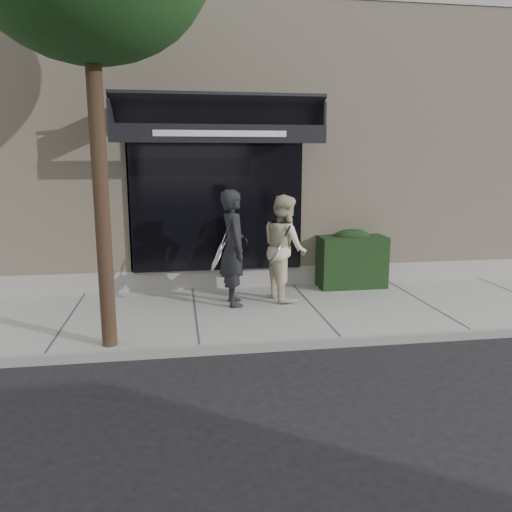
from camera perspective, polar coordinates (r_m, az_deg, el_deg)
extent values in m
plane|color=black|center=(8.65, 6.51, -6.52)|extent=(80.00, 80.00, 0.00)
cube|color=gray|center=(8.63, 6.52, -6.14)|extent=(20.00, 3.00, 0.12)
cube|color=gray|center=(7.23, 9.82, -9.63)|extent=(20.00, 0.10, 0.14)
cube|color=beige|center=(13.13, 0.89, 11.73)|extent=(14.00, 7.00, 5.50)
cube|color=gray|center=(10.17, 4.02, -2.32)|extent=(14.02, 0.42, 0.50)
cube|color=black|center=(9.55, -4.51, 6.22)|extent=(3.20, 0.30, 2.60)
cube|color=gray|center=(9.71, -14.09, 6.00)|extent=(0.08, 0.40, 2.60)
cube|color=gray|center=(9.95, 4.70, 6.41)|extent=(0.08, 0.40, 2.60)
cube|color=gray|center=(9.68, -4.71, 14.22)|extent=(3.36, 0.40, 0.12)
cube|color=black|center=(9.00, -4.39, 16.12)|extent=(3.60, 1.03, 0.55)
cube|color=black|center=(8.48, -4.07, 13.79)|extent=(3.60, 0.05, 0.30)
cube|color=white|center=(8.45, -4.05, 13.80)|extent=(2.20, 0.01, 0.10)
cube|color=black|center=(9.03, -16.13, 15.20)|extent=(0.04, 1.00, 0.45)
cube|color=black|center=(9.31, 7.02, 15.41)|extent=(0.04, 1.00, 0.45)
cube|color=black|center=(9.98, 10.79, -0.59)|extent=(1.30, 0.70, 1.00)
ellipsoid|color=black|center=(9.89, 10.90, 2.25)|extent=(0.71, 0.38, 0.27)
cylinder|color=black|center=(6.71, -17.41, 8.81)|extent=(0.20, 0.20, 4.80)
imported|color=black|center=(8.48, -2.56, 0.93)|extent=(0.50, 0.74, 1.98)
torus|color=silver|center=(8.24, -4.31, 0.43)|extent=(0.15, 0.31, 0.29)
cylinder|color=silver|center=(8.24, -4.31, 0.43)|extent=(0.12, 0.28, 0.25)
cylinder|color=silver|center=(8.24, -4.31, 0.43)|extent=(0.18, 0.03, 0.09)
cylinder|color=black|center=(8.24, -4.31, 0.43)|extent=(0.20, 0.04, 0.10)
torus|color=silver|center=(8.10, -4.55, -0.48)|extent=(0.17, 0.31, 0.28)
cylinder|color=silver|center=(8.10, -4.55, -0.48)|extent=(0.13, 0.27, 0.24)
cylinder|color=silver|center=(8.10, -4.55, -0.48)|extent=(0.17, 0.02, 0.10)
cylinder|color=black|center=(8.10, -4.55, -0.48)|extent=(0.19, 0.04, 0.12)
imported|color=beige|center=(8.85, 3.29, 0.99)|extent=(0.85, 1.02, 1.87)
torus|color=silver|center=(8.51, 2.32, 0.39)|extent=(0.21, 0.33, 0.28)
cylinder|color=silver|center=(8.51, 2.32, 0.39)|extent=(0.17, 0.29, 0.24)
cylinder|color=silver|center=(8.51, 2.32, 0.39)|extent=(0.17, 0.05, 0.10)
cylinder|color=black|center=(8.51, 2.32, 0.39)|extent=(0.20, 0.06, 0.12)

